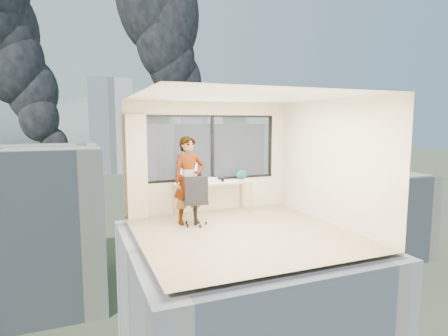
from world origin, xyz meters
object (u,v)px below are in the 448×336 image
monitor (188,170)px  handbag (242,174)px  desk (213,198)px  laptop (198,178)px  chair (195,200)px  person (189,180)px  game_console (210,179)px

monitor → handbag: bearing=-16.3°
desk → laptop: (-0.37, -0.00, 0.49)m
laptop → handbag: 1.19m
desk → handbag: (0.80, 0.17, 0.49)m
monitor → chair: bearing=-115.3°
person → game_console: bearing=43.6°
chair → desk: bearing=60.0°
chair → handbag: size_ratio=3.76×
laptop → handbag: laptop is taller
chair → game_console: chair is taller
desk → person: bearing=-140.7°
handbag → laptop: bearing=-174.5°
chair → laptop: (0.33, 0.81, 0.33)m
game_console → handbag: handbag is taller
desk → chair: 1.09m
game_console → handbag: 0.82m
desk → monitor: size_ratio=3.20×
person → handbag: size_ratio=6.44×
game_console → handbag: size_ratio=1.01×
monitor → game_console: bearing=-11.8°
laptop → desk: bearing=-18.0°
monitor → laptop: 0.29m
game_console → monitor: bearing=168.6°
monitor → handbag: 1.39m
desk → monitor: bearing=166.8°
monitor → desk: bearing=-30.8°
monitor → laptop: (0.20, -0.14, -0.16)m
desk → laptop: size_ratio=4.66×
chair → person: (-0.08, 0.18, 0.38)m
chair → game_console: 1.24m
handbag → chair: bearing=-149.5°
person → monitor: 0.81m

